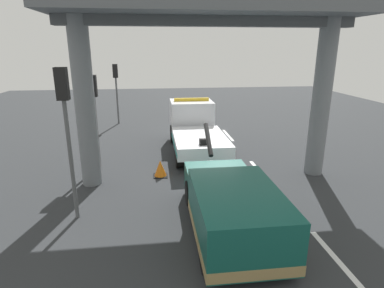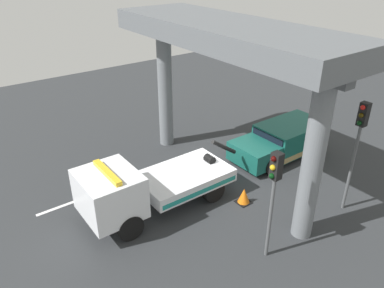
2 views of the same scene
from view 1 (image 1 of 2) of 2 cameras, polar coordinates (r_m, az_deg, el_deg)
The scene contains 11 objects.
ground_plane at distance 13.40m, azimuth 2.50°, elevation -5.67°, with size 60.00×40.00×0.10m, color #2D3033.
lane_stripe_west at distance 9.17m, azimuth 24.89°, elevation -18.62°, with size 2.60×0.16×0.01m, color silver.
lane_stripe_mid at distance 13.94m, azimuth 12.18°, elevation -4.90°, with size 2.60×0.16×0.01m, color silver.
lane_stripe_east at distance 19.41m, azimuth 6.52°, elevation 1.61°, with size 2.60×0.16×0.01m, color silver.
tow_truck_white at distance 16.46m, azimuth 0.47°, elevation 3.25°, with size 7.25×2.42×2.46m.
towed_van_green at distance 9.12m, azimuth 7.19°, elevation -11.47°, with size 5.20×2.22×1.58m.
overpass_structure at distance 12.04m, azimuth 3.20°, elevation 21.32°, with size 3.60×11.15×7.02m.
traffic_light_near at distance 9.71m, azimuth -21.91°, elevation 5.30°, with size 0.39×0.32×4.60m.
traffic_light_far at distance 14.10m, azimuth -17.27°, elevation 7.43°, with size 0.39×0.32×4.04m.
traffic_light_mid at distance 22.45m, azimuth -13.60°, elevation 11.07°, with size 0.39×0.32×4.08m.
traffic_cone_orange at distance 13.13m, azimuth -5.76°, elevation -4.47°, with size 0.57×0.57×0.68m.
Camera 1 is at (-12.19, 2.07, 5.10)m, focal length 29.49 mm.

